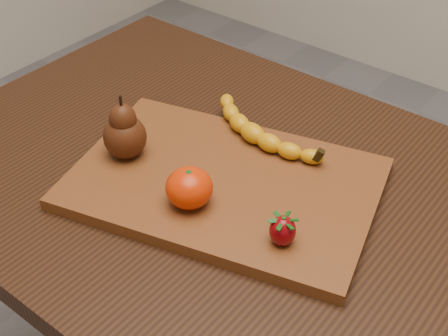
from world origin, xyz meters
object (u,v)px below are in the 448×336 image
Objects in this scene: table at (224,223)px; cutting_board at (224,184)px; pear at (124,127)px; mandarin at (189,188)px.

cutting_board reaches higher than table.
table is 9.50× the size of pear.
mandarin is (0.01, -0.10, 0.15)m from table.
pear is 0.16m from mandarin.
mandarin reaches higher than cutting_board.
cutting_board is at bearing 16.70° from pear.
cutting_board is 0.08m from mandarin.
pear reaches higher than table.
pear is 1.56× the size of mandarin.
pear is at bearing -178.27° from cutting_board.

